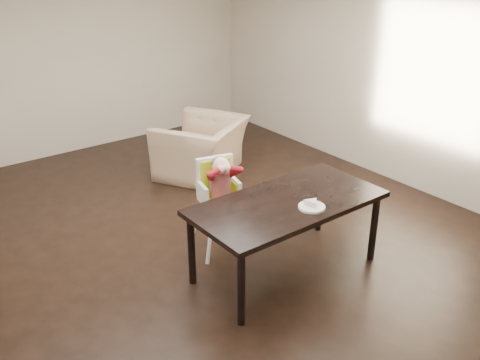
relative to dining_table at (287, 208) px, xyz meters
name	(u,v)px	position (x,y,z in m)	size (l,w,h in m)	color
ground	(201,248)	(-0.42, 0.84, -0.67)	(7.00, 7.00, 0.00)	black
room_walls	(194,70)	(-0.42, 0.84, 1.18)	(6.02, 7.02, 2.71)	#BDB49D
dining_table	(287,208)	(0.00, 0.00, 0.00)	(1.80, 0.90, 0.75)	black
high_chair	(219,184)	(-0.23, 0.75, 0.04)	(0.51, 0.51, 1.01)	white
plate	(312,205)	(0.07, -0.23, 0.10)	(0.30, 0.30, 0.07)	white
armchair	(201,139)	(0.68, 2.45, -0.17)	(1.14, 0.74, 0.99)	tan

